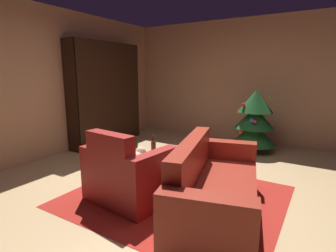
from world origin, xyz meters
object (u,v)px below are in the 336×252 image
Objects in this scene: armchair_red at (128,175)px; couch_red at (214,191)px; coffee_table at (169,163)px; decorated_tree at (254,120)px; bookshelf_unit at (110,94)px; book_stack_on_table at (169,153)px; bottle_on_table at (153,149)px.

couch_red is at bearing 10.75° from armchair_red.
couch_red is 0.70m from coffee_table.
decorated_tree is (-0.25, 2.72, 0.34)m from couch_red.
coffee_table is at bearing -33.46° from bookshelf_unit.
decorated_tree is at bearing 79.82° from book_stack_on_table.
couch_red is 2.75m from decorated_tree.
bookshelf_unit is 7.17× the size of bottle_on_table.
bottle_on_table is (-0.86, 0.10, 0.31)m from couch_red.
couch_red is 10.11× the size of book_stack_on_table.
book_stack_on_table is 0.16× the size of decorated_tree.
coffee_table is at bearing 166.31° from couch_red.
armchair_red is 0.58m from book_stack_on_table.
bottle_on_table reaches higher than book_stack_on_table.
armchair_red is 3.37× the size of bottle_on_table.
armchair_red is 5.09× the size of book_stack_on_table.
bottle_on_table is at bearing 58.57° from armchair_red.
bookshelf_unit reaches higher than couch_red.
coffee_table is (2.52, -1.66, -0.64)m from bookshelf_unit.
armchair_red is 0.53m from coffee_table.
bottle_on_table is (-0.19, -0.06, 0.17)m from coffee_table.
armchair_red is at bearing -135.50° from coffee_table.
couch_red is at bearing -13.69° from coffee_table.
coffee_table is at bearing 19.06° from bottle_on_table.
bookshelf_unit is 10.84× the size of book_stack_on_table.
armchair_red is 0.84× the size of decorated_tree.
couch_red is 0.92m from bottle_on_table.
bottle_on_table is 2.69m from decorated_tree.
coffee_table is (0.37, 0.36, 0.12)m from armchair_red.
coffee_table is 2.60m from decorated_tree.
decorated_tree is (0.79, 2.92, 0.31)m from armchair_red.
armchair_red is at bearing -43.25° from bookshelf_unit.
bookshelf_unit is 2.94m from bottle_on_table.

